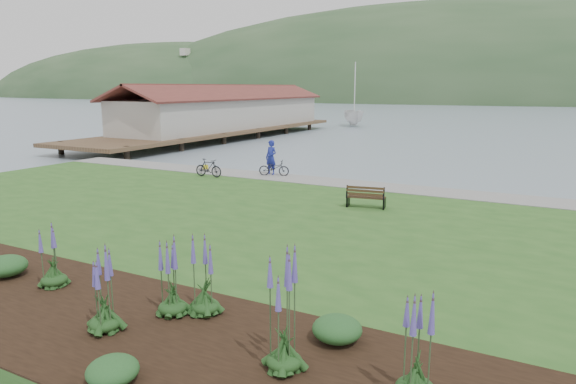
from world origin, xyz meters
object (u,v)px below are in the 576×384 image
(bicycle_a, at_px, (274,168))
(sailboat, at_px, (354,126))
(person, at_px, (271,154))
(park_bench, at_px, (366,196))

(bicycle_a, xyz_separation_m, sailboat, (-11.16, 41.00, -0.83))
(person, bearing_deg, park_bench, -23.49)
(park_bench, distance_m, bicycle_a, 8.50)
(person, relative_size, bicycle_a, 1.35)
(sailboat, bearing_deg, person, -107.54)
(bicycle_a, distance_m, sailboat, 42.50)
(park_bench, height_order, bicycle_a, park_bench)
(park_bench, relative_size, bicycle_a, 0.96)
(park_bench, relative_size, sailboat, 0.06)
(bicycle_a, height_order, sailboat, sailboat)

